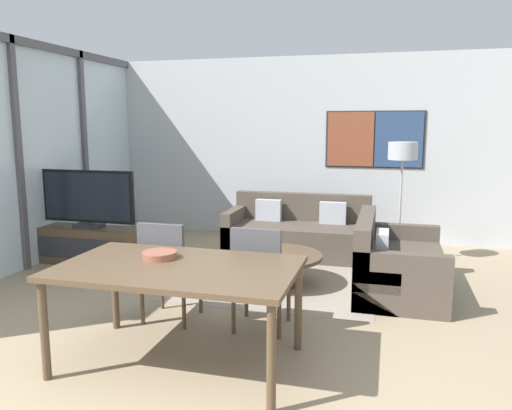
% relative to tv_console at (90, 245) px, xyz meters
% --- Properties ---
extents(wall_back, '(6.73, 0.09, 2.80)m').
position_rel_tv_console_xyz_m(wall_back, '(2.27, 2.24, 1.17)').
color(wall_back, silver).
rests_on(wall_back, ground_plane).
extents(window_wall_left, '(0.07, 5.38, 2.80)m').
position_rel_tv_console_xyz_m(window_wall_left, '(-0.64, -0.44, 1.30)').
color(window_wall_left, silver).
rests_on(window_wall_left, ground_plane).
extents(area_rug, '(2.21, 1.69, 0.01)m').
position_rel_tv_console_xyz_m(area_rug, '(2.50, -0.23, -0.23)').
color(area_rug, gray).
rests_on(area_rug, ground_plane).
extents(tv_console, '(1.32, 0.41, 0.47)m').
position_rel_tv_console_xyz_m(tv_console, '(0.00, 0.00, 0.00)').
color(tv_console, brown).
rests_on(tv_console, ground_plane).
extents(television, '(1.30, 0.20, 0.74)m').
position_rel_tv_console_xyz_m(television, '(0.00, 0.00, 0.61)').
color(television, '#2D2D33').
rests_on(television, tv_console).
extents(sofa_main, '(1.93, 0.90, 0.80)m').
position_rel_tv_console_xyz_m(sofa_main, '(2.50, 1.20, 0.04)').
color(sofa_main, '#51473D').
rests_on(sofa_main, ground_plane).
extents(sofa_side, '(0.90, 1.53, 0.80)m').
position_rel_tv_console_xyz_m(sofa_side, '(3.75, -0.12, 0.03)').
color(sofa_side, '#51473D').
rests_on(sofa_side, ground_plane).
extents(coffee_table, '(1.04, 1.04, 0.35)m').
position_rel_tv_console_xyz_m(coffee_table, '(2.50, -0.23, 0.03)').
color(coffee_table, brown).
rests_on(coffee_table, ground_plane).
extents(dining_table, '(1.74, 1.05, 0.76)m').
position_rel_tv_console_xyz_m(dining_table, '(2.22, -2.23, 0.46)').
color(dining_table, brown).
rests_on(dining_table, ground_plane).
extents(dining_chair_left, '(0.46, 0.46, 0.93)m').
position_rel_tv_console_xyz_m(dining_chair_left, '(1.80, -1.52, 0.29)').
color(dining_chair_left, '#4C4C51').
rests_on(dining_chair_left, ground_plane).
extents(dining_chair_centre, '(0.46, 0.46, 0.93)m').
position_rel_tv_console_xyz_m(dining_chair_centre, '(2.65, -1.50, 0.29)').
color(dining_chair_centre, '#4C4C51').
rests_on(dining_chair_centre, ground_plane).
extents(fruit_bowl, '(0.27, 0.27, 0.05)m').
position_rel_tv_console_xyz_m(fruit_bowl, '(2.01, -2.09, 0.56)').
color(fruit_bowl, '#995642').
rests_on(fruit_bowl, dining_table).
extents(floor_lamp, '(0.36, 0.36, 1.56)m').
position_rel_tv_console_xyz_m(floor_lamp, '(3.84, 1.02, 1.10)').
color(floor_lamp, '#2D2D33').
rests_on(floor_lamp, ground_plane).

